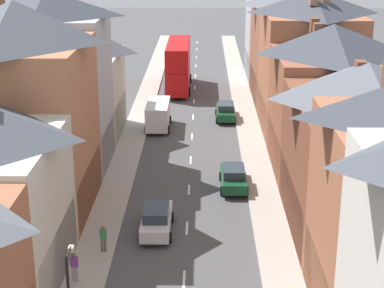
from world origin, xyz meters
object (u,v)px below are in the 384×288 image
car_parked_right_a (156,219)px  pedestrian_mid_right (103,237)px  car_parked_left_a (233,177)px  car_near_silver (226,111)px  double_decker_bus_lead (178,65)px  delivery_van (158,114)px  pedestrian_mid_left (75,265)px

car_parked_right_a → pedestrian_mid_right: size_ratio=2.82×
car_parked_left_a → car_parked_right_a: size_ratio=0.98×
car_parked_right_a → car_near_silver: bearing=78.4°
double_decker_bus_lead → car_near_silver: (4.91, -11.78, -1.99)m
car_parked_left_a → car_near_silver: bearing=90.0°
pedestrian_mid_right → car_near_silver: bearing=73.9°
car_parked_left_a → pedestrian_mid_right: size_ratio=2.78×
car_parked_right_a → pedestrian_mid_right: 3.90m
car_near_silver → pedestrian_mid_right: 27.65m
car_parked_left_a → delivery_van: (-6.20, 13.87, 0.53)m
double_decker_bus_lead → delivery_van: bearing=-95.0°
car_near_silver → car_parked_right_a: size_ratio=0.99×
car_near_silver → delivery_van: delivery_van is taller
delivery_van → car_near_silver: bearing=25.7°
car_near_silver → pedestrian_mid_right: bearing=-106.1°
double_decker_bus_lead → car_parked_right_a: 35.66m
car_parked_right_a → delivery_van: size_ratio=0.87×
double_decker_bus_lead → car_parked_right_a: double_decker_bus_lead is taller
pedestrian_mid_right → double_decker_bus_lead: bearing=85.9°
pedestrian_mid_right → car_parked_left_a: bearing=51.7°
car_parked_right_a → delivery_van: delivery_van is taller
car_parked_right_a → pedestrian_mid_right: pedestrian_mid_right is taller
double_decker_bus_lead → delivery_van: size_ratio=2.08×
car_near_silver → pedestrian_mid_left: size_ratio=2.78×
car_near_silver → car_parked_left_a: (0.00, -16.85, -0.01)m
car_near_silver → pedestrian_mid_left: 30.99m
delivery_van → pedestrian_mid_right: (-1.47, -23.58, -0.30)m
car_near_silver → pedestrian_mid_left: (-8.66, -29.75, 0.21)m
car_parked_left_a → car_parked_right_a: car_parked_right_a is taller
pedestrian_mid_right → pedestrian_mid_left: bearing=-107.2°
pedestrian_mid_left → pedestrian_mid_right: size_ratio=1.00×
double_decker_bus_lead → pedestrian_mid_right: (-2.76, -38.34, -1.78)m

